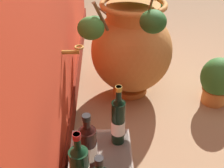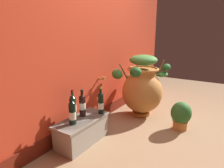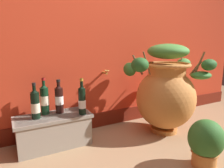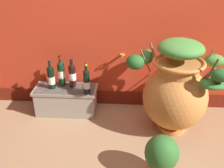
# 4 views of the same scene
# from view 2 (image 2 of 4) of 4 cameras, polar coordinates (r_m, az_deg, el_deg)

# --- Properties ---
(ground_plane) EXTENTS (7.00, 7.00, 0.00)m
(ground_plane) POSITION_cam_2_polar(r_m,az_deg,el_deg) (2.62, 17.25, -15.17)
(ground_plane) COLOR #9E7A56
(back_wall) EXTENTS (4.40, 0.33, 2.60)m
(back_wall) POSITION_cam_2_polar(r_m,az_deg,el_deg) (2.83, -5.44, 14.85)
(back_wall) COLOR red
(back_wall) RESTS_ON ground_plane
(terracotta_urn) EXTENTS (0.94, 0.72, 0.97)m
(terracotta_urn) POSITION_cam_2_polar(r_m,az_deg,el_deg) (3.08, 8.97, -0.86)
(terracotta_urn) COLOR #CC7F3D
(terracotta_urn) RESTS_ON ground_plane
(stone_ledge) EXTENTS (0.70, 0.31, 0.31)m
(stone_ledge) POSITION_cam_2_polar(r_m,az_deg,el_deg) (2.39, -8.81, -13.23)
(stone_ledge) COLOR #9E9384
(stone_ledge) RESTS_ON ground_plane
(wine_bottle_left) EXTENTS (0.07, 0.07, 0.35)m
(wine_bottle_left) POSITION_cam_2_polar(r_m,az_deg,el_deg) (2.40, -3.34, -5.49)
(wine_bottle_left) COLOR black
(wine_bottle_left) RESTS_ON stone_ledge
(wine_bottle_middle) EXTENTS (0.08, 0.08, 0.33)m
(wine_bottle_middle) POSITION_cam_2_polar(r_m,az_deg,el_deg) (2.17, -11.69, -8.20)
(wine_bottle_middle) COLOR black
(wine_bottle_middle) RESTS_ON stone_ledge
(wine_bottle_right) EXTENTS (0.08, 0.08, 0.35)m
(wine_bottle_right) POSITION_cam_2_polar(r_m,az_deg,el_deg) (2.28, -11.52, -6.63)
(wine_bottle_right) COLOR black
(wine_bottle_right) RESTS_ON stone_ledge
(wine_bottle_back) EXTENTS (0.08, 0.08, 0.33)m
(wine_bottle_back) POSITION_cam_2_polar(r_m,az_deg,el_deg) (2.36, -8.79, -5.98)
(wine_bottle_back) COLOR black
(wine_bottle_back) RESTS_ON stone_ledge
(potted_shrub) EXTENTS (0.28, 0.27, 0.39)m
(potted_shrub) POSITION_cam_2_polar(r_m,az_deg,el_deg) (2.81, 19.77, -8.69)
(potted_shrub) COLOR #CC7F3D
(potted_shrub) RESTS_ON ground_plane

